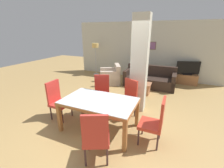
{
  "coord_description": "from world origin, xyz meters",
  "views": [
    {
      "loc": [
        1.52,
        -2.73,
        2.25
      ],
      "look_at": [
        0.0,
        0.75,
        0.91
      ],
      "focal_mm": 24.0,
      "sensor_mm": 36.0,
      "label": 1
    }
  ],
  "objects": [
    {
      "name": "dining_chair_far_right",
      "position": [
        0.42,
        0.87,
        0.55
      ],
      "size": [
        0.61,
        0.61,
        1.04
      ],
      "rotation": [
        0.0,
        0.0,
        2.69
      ],
      "color": "red",
      "rests_on": "ground_plane"
    },
    {
      "name": "armchair",
      "position": [
        -1.12,
        3.18,
        0.3
      ],
      "size": [
        1.14,
        1.14,
        0.86
      ],
      "rotation": [
        0.0,
        0.0,
        2.06
      ],
      "color": "beige",
      "rests_on": "ground_plane"
    },
    {
      "name": "tv_screen",
      "position": [
        2.01,
        4.49,
        0.72
      ],
      "size": [
        0.95,
        0.37,
        0.59
      ],
      "rotation": [
        0.0,
        0.0,
        3.47
      ],
      "color": "black",
      "rests_on": "tv_stand"
    },
    {
      "name": "dining_chair_near_right",
      "position": [
        0.42,
        -0.9,
        0.55
      ],
      "size": [
        0.61,
        0.61,
        1.04
      ],
      "rotation": [
        0.0,
        0.0,
        0.44
      ],
      "color": "red",
      "rests_on": "ground_plane"
    },
    {
      "name": "back_wall",
      "position": [
        0.0,
        4.77,
        1.35
      ],
      "size": [
        7.2,
        0.09,
        2.7
      ],
      "color": "beige",
      "rests_on": "ground_plane"
    },
    {
      "name": "dining_chair_far_left",
      "position": [
        -0.42,
        0.94,
        0.55
      ],
      "size": [
        0.61,
        0.61,
        1.04
      ],
      "rotation": [
        0.0,
        0.0,
        -2.72
      ],
      "color": "red",
      "rests_on": "ground_plane"
    },
    {
      "name": "dining_chair_head_right",
      "position": [
        1.28,
        0.0,
        0.55
      ],
      "size": [
        0.46,
        0.46,
        1.04
      ],
      "rotation": [
        0.0,
        0.0,
        1.57
      ],
      "color": "red",
      "rests_on": "ground_plane"
    },
    {
      "name": "coffee_table",
      "position": [
        0.46,
        2.6,
        0.21
      ],
      "size": [
        0.6,
        0.51,
        0.41
      ],
      "color": "#A96B48",
      "rests_on": "ground_plane"
    },
    {
      "name": "floor_lamp",
      "position": [
        -2.48,
        4.23,
        1.4
      ],
      "size": [
        0.34,
        0.34,
        1.66
      ],
      "color": "#B7B7BC",
      "rests_on": "ground_plane"
    },
    {
      "name": "dining_chair_head_left",
      "position": [
        -1.26,
        0.0,
        0.55
      ],
      "size": [
        0.46,
        0.46,
        1.04
      ],
      "rotation": [
        0.0,
        0.0,
        -1.57
      ],
      "color": "red",
      "rests_on": "ground_plane"
    },
    {
      "name": "sofa",
      "position": [
        0.54,
        3.51,
        0.29
      ],
      "size": [
        2.09,
        0.9,
        0.86
      ],
      "rotation": [
        0.0,
        0.0,
        3.14
      ],
      "color": "#31241D",
      "rests_on": "ground_plane"
    },
    {
      "name": "ground_plane",
      "position": [
        0.0,
        0.0,
        0.0
      ],
      "size": [
        18.0,
        18.0,
        0.0
      ],
      "primitive_type": "plane",
      "color": "#AA864F"
    },
    {
      "name": "tv_stand",
      "position": [
        2.01,
        4.49,
        0.22
      ],
      "size": [
        0.91,
        0.4,
        0.43
      ],
      "color": "#AB6D41",
      "rests_on": "ground_plane"
    },
    {
      "name": "divider_pillar",
      "position": [
        0.57,
        1.36,
        1.35
      ],
      "size": [
        0.45,
        0.3,
        2.7
      ],
      "color": "beige",
      "rests_on": "ground_plane"
    },
    {
      "name": "bottle",
      "position": [
        0.41,
        2.71,
        0.5
      ],
      "size": [
        0.07,
        0.07,
        0.24
      ],
      "color": "#B2B7BC",
      "rests_on": "coffee_table"
    },
    {
      "name": "dining_table",
      "position": [
        0.0,
        0.0,
        0.61
      ],
      "size": [
        1.7,
        1.03,
        0.76
      ],
      "color": "#A36836",
      "rests_on": "ground_plane"
    }
  ]
}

